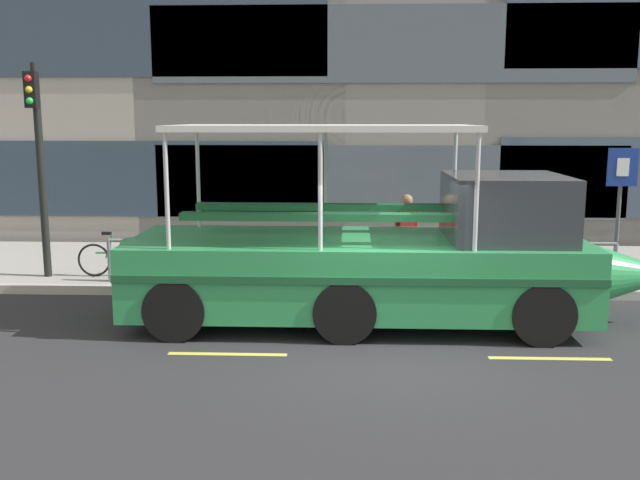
% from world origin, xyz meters
% --- Properties ---
extents(ground_plane, '(120.00, 120.00, 0.00)m').
position_xyz_m(ground_plane, '(0.00, 0.00, 0.00)').
color(ground_plane, '#2B2B2D').
extents(sidewalk, '(32.00, 4.80, 0.18)m').
position_xyz_m(sidewalk, '(0.00, 5.60, 0.09)').
color(sidewalk, '#99968E').
rests_on(sidewalk, ground_plane).
extents(curb_edge, '(32.00, 0.18, 0.18)m').
position_xyz_m(curb_edge, '(0.00, 3.11, 0.09)').
color(curb_edge, '#B2ADA3').
rests_on(curb_edge, ground_plane).
extents(lane_centreline, '(25.80, 0.12, 0.01)m').
position_xyz_m(lane_centreline, '(-0.00, -0.42, 0.00)').
color(lane_centreline, '#DBD64C').
rests_on(lane_centreline, ground_plane).
extents(curb_guardrail, '(10.29, 0.09, 0.90)m').
position_xyz_m(curb_guardrail, '(-0.38, 3.45, 0.78)').
color(curb_guardrail, gray).
rests_on(curb_guardrail, sidewalk).
extents(traffic_light_pole, '(0.24, 0.46, 4.43)m').
position_xyz_m(traffic_light_pole, '(-6.98, 3.83, 2.85)').
color(traffic_light_pole, black).
rests_on(traffic_light_pole, sidewalk).
extents(parking_sign, '(0.60, 0.12, 2.74)m').
position_xyz_m(parking_sign, '(4.88, 3.86, 2.04)').
color(parking_sign, '#4C4F54').
rests_on(parking_sign, sidewalk).
extents(leaned_bicycle, '(1.74, 0.46, 0.96)m').
position_xyz_m(leaned_bicycle, '(-5.46, 3.91, 0.56)').
color(leaned_bicycle, black).
rests_on(leaned_bicycle, sidewalk).
extents(duck_tour_boat, '(9.62, 2.69, 3.39)m').
position_xyz_m(duck_tour_boat, '(0.10, 1.40, 1.11)').
color(duck_tour_boat, '#2D9351').
rests_on(duck_tour_boat, ground_plane).
extents(pedestrian_near_bow, '(0.27, 0.49, 1.75)m').
position_xyz_m(pedestrian_near_bow, '(2.37, 5.02, 1.23)').
color(pedestrian_near_bow, '#47423D').
rests_on(pedestrian_near_bow, sidewalk).
extents(pedestrian_mid_left, '(0.49, 0.26, 1.75)m').
position_xyz_m(pedestrian_mid_left, '(0.63, 4.20, 1.24)').
color(pedestrian_mid_left, '#47423D').
rests_on(pedestrian_mid_left, sidewalk).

